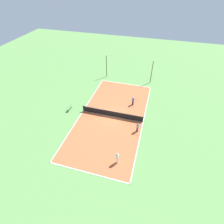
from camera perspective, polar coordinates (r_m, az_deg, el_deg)
ground_plane at (r=27.62m, az=0.00°, el=-1.42°), size 80.00×80.00×0.00m
court_surface at (r=27.61m, az=0.00°, el=-1.41°), size 9.98×20.45×0.02m
tennis_net at (r=27.23m, az=0.00°, el=-0.50°), size 9.78×0.10×1.12m
bench at (r=29.51m, az=-13.71°, el=1.38°), size 0.36×1.47×0.45m
player_near_blue at (r=29.56m, az=6.90°, el=3.78°), size 0.97×0.48×1.58m
player_baseline_gray at (r=24.90m, az=8.40°, el=-4.82°), size 0.98×0.54×1.56m
player_near_white at (r=21.19m, az=1.73°, el=-14.58°), size 0.46×0.46×1.80m
tennis_ball_far_baseline at (r=32.73m, az=6.25°, el=5.99°), size 0.07×0.07×0.07m
tennis_ball_near_net at (r=32.81m, az=-4.80°, el=6.20°), size 0.07×0.07×0.07m
fence_post_back_left at (r=37.17m, az=-1.83°, el=14.65°), size 0.12×0.12×4.59m
fence_post_back_right at (r=35.74m, az=12.82°, el=12.55°), size 0.12×0.12×4.59m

